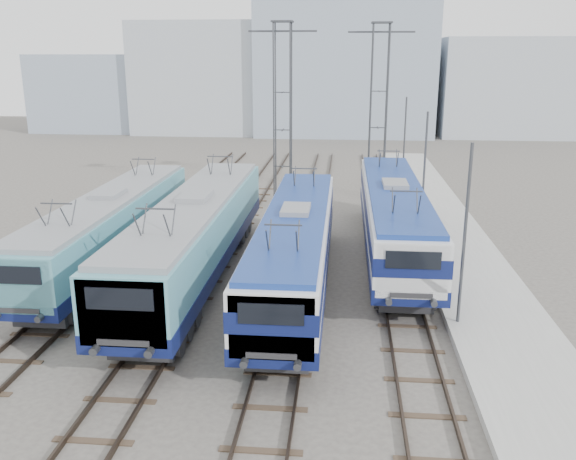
# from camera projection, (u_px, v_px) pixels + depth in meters

# --- Properties ---
(ground) EXTENTS (160.00, 160.00, 0.00)m
(ground) POSITION_uv_depth(u_px,v_px,m) (221.00, 343.00, 21.73)
(ground) COLOR #514C47
(platform) EXTENTS (4.00, 70.00, 0.30)m
(platform) POSITION_uv_depth(u_px,v_px,m) (470.00, 272.00, 28.44)
(platform) COLOR #9E9E99
(platform) RESTS_ON ground
(locomotive_far_left) EXTENTS (2.75, 17.33, 3.26)m
(locomotive_far_left) POSITION_uv_depth(u_px,v_px,m) (110.00, 225.00, 28.74)
(locomotive_far_left) COLOR #0D1648
(locomotive_far_left) RESTS_ON ground
(locomotive_center_left) EXTENTS (2.99, 18.89, 3.55)m
(locomotive_center_left) POSITION_uv_depth(u_px,v_px,m) (195.00, 233.00, 26.86)
(locomotive_center_left) COLOR #0D1648
(locomotive_center_left) RESTS_ON ground
(locomotive_center_right) EXTENTS (2.78, 17.55, 3.30)m
(locomotive_center_right) POSITION_uv_depth(u_px,v_px,m) (295.00, 243.00, 25.69)
(locomotive_center_right) COLOR #0D1648
(locomotive_center_right) RESTS_ON ground
(locomotive_far_right) EXTENTS (2.86, 18.07, 3.40)m
(locomotive_far_right) POSITION_uv_depth(u_px,v_px,m) (394.00, 214.00, 30.26)
(locomotive_far_right) COLOR #0D1648
(locomotive_far_right) RESTS_ON ground
(catenary_tower_west) EXTENTS (4.50, 1.20, 12.00)m
(catenary_tower_west) POSITION_uv_depth(u_px,v_px,m) (283.00, 105.00, 40.95)
(catenary_tower_west) COLOR #3F4247
(catenary_tower_west) RESTS_ON ground
(catenary_tower_east) EXTENTS (4.50, 1.20, 12.00)m
(catenary_tower_east) POSITION_uv_depth(u_px,v_px,m) (379.00, 104.00, 42.28)
(catenary_tower_east) COLOR #3F4247
(catenary_tower_east) RESTS_ON ground
(mast_front) EXTENTS (0.12, 0.12, 7.00)m
(mast_front) POSITION_uv_depth(u_px,v_px,m) (464.00, 240.00, 21.91)
(mast_front) COLOR #3F4247
(mast_front) RESTS_ON ground
(mast_mid) EXTENTS (0.12, 0.12, 7.00)m
(mast_mid) POSITION_uv_depth(u_px,v_px,m) (424.00, 176.00, 33.39)
(mast_mid) COLOR #3F4247
(mast_mid) RESTS_ON ground
(mast_rear) EXTENTS (0.12, 0.12, 7.00)m
(mast_rear) POSITION_uv_depth(u_px,v_px,m) (404.00, 145.00, 44.88)
(mast_rear) COLOR #3F4247
(mast_rear) RESTS_ON ground
(building_west) EXTENTS (18.00, 12.00, 14.00)m
(building_west) POSITION_uv_depth(u_px,v_px,m) (208.00, 78.00, 80.37)
(building_west) COLOR #A7B1BB
(building_west) RESTS_ON ground
(building_center) EXTENTS (22.00, 14.00, 18.00)m
(building_center) POSITION_uv_depth(u_px,v_px,m) (345.00, 62.00, 78.22)
(building_center) COLOR #909FB2
(building_center) RESTS_ON ground
(building_east) EXTENTS (16.00, 12.00, 12.00)m
(building_east) POSITION_uv_depth(u_px,v_px,m) (502.00, 87.00, 77.27)
(building_east) COLOR #A7B1BB
(building_east) RESTS_ON ground
(building_far_west) EXTENTS (14.00, 10.00, 10.00)m
(building_far_west) POSITION_uv_depth(u_px,v_px,m) (92.00, 93.00, 82.35)
(building_far_west) COLOR #909FB2
(building_far_west) RESTS_ON ground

